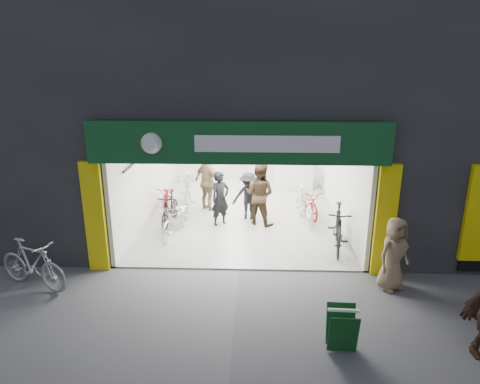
# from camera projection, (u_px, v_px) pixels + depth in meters

# --- Properties ---
(ground) EXTENTS (60.00, 60.00, 0.00)m
(ground) POSITION_uv_depth(u_px,v_px,m) (238.00, 270.00, 9.99)
(ground) COLOR #56565B
(ground) RESTS_ON ground
(building) EXTENTS (17.00, 10.27, 8.00)m
(building) POSITION_uv_depth(u_px,v_px,m) (274.00, 72.00, 13.41)
(building) COLOR #232326
(building) RESTS_ON ground
(bike_left_front) EXTENTS (1.03, 2.00, 1.00)m
(bike_left_front) POSITION_uv_depth(u_px,v_px,m) (177.00, 218.00, 11.86)
(bike_left_front) COLOR silver
(bike_left_front) RESTS_ON ground
(bike_left_midfront) EXTENTS (0.61, 1.70, 1.00)m
(bike_left_midfront) POSITION_uv_depth(u_px,v_px,m) (170.00, 209.00, 12.52)
(bike_left_midfront) COLOR black
(bike_left_midfront) RESTS_ON ground
(bike_left_midback) EXTENTS (0.81, 1.69, 0.85)m
(bike_left_midback) POSITION_uv_depth(u_px,v_px,m) (166.00, 198.00, 13.79)
(bike_left_midback) COLOR maroon
(bike_left_midback) RESTS_ON ground
(bike_left_back) EXTENTS (0.78, 2.02, 1.18)m
(bike_left_back) POSITION_uv_depth(u_px,v_px,m) (188.00, 192.00, 13.80)
(bike_left_back) COLOR #AEAEB3
(bike_left_back) RESTS_ON ground
(bike_right_front) EXTENTS (0.85, 2.02, 1.18)m
(bike_right_front) POSITION_uv_depth(u_px,v_px,m) (338.00, 228.00, 10.90)
(bike_right_front) COLOR black
(bike_right_front) RESTS_ON ground
(bike_right_mid) EXTENTS (0.85, 1.75, 0.88)m
(bike_right_mid) POSITION_uv_depth(u_px,v_px,m) (310.00, 203.00, 13.28)
(bike_right_mid) COLOR #9C0E0E
(bike_right_mid) RESTS_ON ground
(bike_right_back) EXTENTS (0.80, 1.86, 1.08)m
(bike_right_back) POSITION_uv_depth(u_px,v_px,m) (304.00, 205.00, 12.73)
(bike_right_back) COLOR silver
(bike_right_back) RESTS_ON ground
(parked_bike) EXTENTS (1.90, 1.17, 1.11)m
(parked_bike) POSITION_uv_depth(u_px,v_px,m) (33.00, 264.00, 9.10)
(parked_bike) COLOR #B2B1B6
(parked_bike) RESTS_ON ground
(customer_a) EXTENTS (0.71, 0.68, 1.64)m
(customer_a) POSITION_uv_depth(u_px,v_px,m) (220.00, 199.00, 12.40)
(customer_a) COLOR black
(customer_a) RESTS_ON ground
(customer_b) EXTENTS (1.12, 1.02, 1.87)m
(customer_b) POSITION_uv_depth(u_px,v_px,m) (259.00, 194.00, 12.46)
(customer_b) COLOR #39291A
(customer_b) RESTS_ON ground
(customer_c) EXTENTS (1.03, 0.67, 1.51)m
(customer_c) POSITION_uv_depth(u_px,v_px,m) (248.00, 197.00, 12.82)
(customer_c) COLOR black
(customer_c) RESTS_ON ground
(customer_d) EXTENTS (1.15, 1.09, 1.91)m
(customer_d) POSITION_uv_depth(u_px,v_px,m) (208.00, 182.00, 13.57)
(customer_d) COLOR #846B4D
(customer_d) RESTS_ON ground
(pedestrian_near) EXTENTS (0.94, 0.86, 1.62)m
(pedestrian_near) POSITION_uv_depth(u_px,v_px,m) (394.00, 254.00, 8.99)
(pedestrian_near) COLOR #7B6548
(pedestrian_near) RESTS_ON ground
(sandwich_board) EXTENTS (0.51, 0.52, 0.76)m
(sandwich_board) POSITION_uv_depth(u_px,v_px,m) (342.00, 328.00, 7.17)
(sandwich_board) COLOR #0E3816
(sandwich_board) RESTS_ON ground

